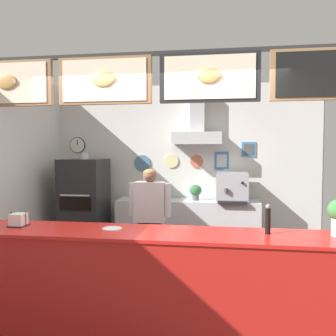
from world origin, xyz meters
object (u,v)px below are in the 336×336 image
at_px(pepper_grinder, 268,219).
at_px(condiment_plate, 112,229).
at_px(napkin_holder, 18,220).
at_px(espresso_machine, 232,187).
at_px(shop_worker, 150,223).
at_px(potted_thyme, 161,189).
at_px(potted_basil, 196,191).
at_px(pizza_oven, 85,208).

bearing_deg(pepper_grinder, condiment_plate, -178.55).
bearing_deg(napkin_holder, espresso_machine, 50.53).
height_order(shop_worker, condiment_plate, shop_worker).
xyz_separation_m(potted_thyme, condiment_plate, (-0.02, -2.60, -0.08)).
relative_size(napkin_holder, condiment_plate, 0.89).
height_order(potted_basil, condiment_plate, potted_basil).
relative_size(napkin_holder, pepper_grinder, 0.62).
height_order(shop_worker, potted_thyme, shop_worker).
bearing_deg(shop_worker, potted_basil, -112.97).
bearing_deg(potted_basil, pepper_grinder, -72.38).
height_order(pizza_oven, condiment_plate, pizza_oven).
xyz_separation_m(pizza_oven, pepper_grinder, (2.62, -2.31, 0.35)).
relative_size(espresso_machine, napkin_holder, 3.38).
xyz_separation_m(pizza_oven, potted_thyme, (1.23, 0.25, 0.30)).
bearing_deg(condiment_plate, espresso_machine, 65.47).
relative_size(pizza_oven, potted_thyme, 5.55).
xyz_separation_m(napkin_holder, condiment_plate, (0.94, -0.01, -0.05)).
height_order(espresso_machine, pepper_grinder, espresso_machine).
bearing_deg(condiment_plate, napkin_holder, 179.67).
bearing_deg(pepper_grinder, pizza_oven, 138.55).
bearing_deg(potted_thyme, pizza_oven, -168.50).
distance_m(shop_worker, napkin_holder, 1.68).
xyz_separation_m(espresso_machine, napkin_holder, (-2.11, -2.57, -0.08)).
height_order(napkin_holder, condiment_plate, napkin_holder).
xyz_separation_m(shop_worker, potted_thyme, (-0.07, 1.29, 0.30)).
distance_m(pizza_oven, espresso_machine, 2.42).
bearing_deg(potted_thyme, napkin_holder, -110.27).
distance_m(potted_basil, condiment_plate, 2.66).
distance_m(pizza_oven, condiment_plate, 2.65).
distance_m(potted_basil, napkin_holder, 3.01).
bearing_deg(pizza_oven, potted_basil, 7.62).
distance_m(condiment_plate, pepper_grinder, 1.41).
distance_m(napkin_holder, condiment_plate, 0.94).
distance_m(potted_thyme, napkin_holder, 2.77).
distance_m(pizza_oven, potted_thyme, 1.29).
bearing_deg(shop_worker, napkin_holder, 50.05).
bearing_deg(shop_worker, pizza_oven, -40.18).
bearing_deg(napkin_holder, pepper_grinder, 0.73).
bearing_deg(condiment_plate, shop_worker, 86.04).
distance_m(potted_basil, pepper_grinder, 2.68).
bearing_deg(potted_basil, shop_worker, -111.38).
bearing_deg(pizza_oven, napkin_holder, -83.32).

